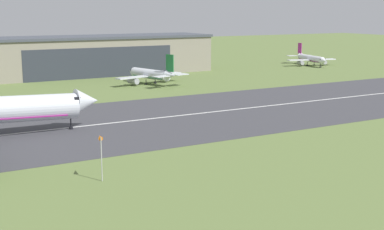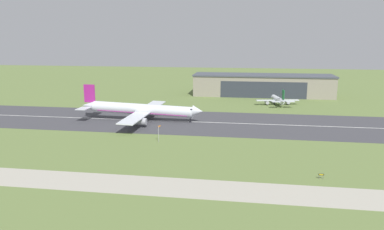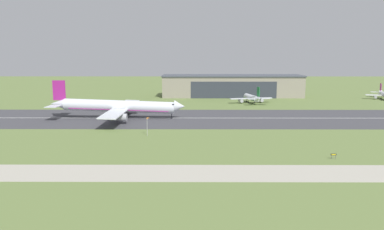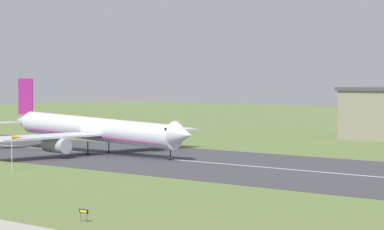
{
  "view_description": "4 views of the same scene",
  "coord_description": "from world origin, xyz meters",
  "px_view_note": "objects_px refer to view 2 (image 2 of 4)",
  "views": [
    {
      "loc": [
        -55.03,
        7.66,
        23.1
      ],
      "look_at": [
        -14.18,
        78.7,
        7.07
      ],
      "focal_mm": 50.0,
      "sensor_mm": 36.0,
      "label": 1
    },
    {
      "loc": [
        2.35,
        -54.89,
        38.16
      ],
      "look_at": [
        -18.36,
        76.42,
        10.43
      ],
      "focal_mm": 35.0,
      "sensor_mm": 36.0,
      "label": 2
    },
    {
      "loc": [
        -14.67,
        -49.65,
        27.4
      ],
      "look_at": [
        -15.36,
        77.53,
        6.74
      ],
      "focal_mm": 35.0,
      "sensor_mm": 36.0,
      "label": 3
    },
    {
      "loc": [
        101.91,
        -21.68,
        16.62
      ],
      "look_at": [
        2.7,
        86.13,
        10.6
      ],
      "focal_mm": 85.0,
      "sensor_mm": 36.0,
      "label": 4
    }
  ],
  "objects_px": {
    "airplane_landing": "(142,110)",
    "windsock_pole": "(160,127)",
    "airplane_parked_centre": "(278,100)",
    "runway_sign": "(321,175)"
  },
  "relations": [
    {
      "from": "airplane_parked_centre",
      "to": "windsock_pole",
      "type": "bearing_deg",
      "value": -119.62
    },
    {
      "from": "airplane_landing",
      "to": "windsock_pole",
      "type": "xyz_separation_m",
      "value": [
        16.77,
        -33.47,
        0.28
      ]
    },
    {
      "from": "airplane_landing",
      "to": "windsock_pole",
      "type": "bearing_deg",
      "value": -63.39
    },
    {
      "from": "runway_sign",
      "to": "windsock_pole",
      "type": "bearing_deg",
      "value": 150.74
    },
    {
      "from": "runway_sign",
      "to": "airplane_landing",
      "type": "bearing_deg",
      "value": 137.79
    },
    {
      "from": "airplane_parked_centre",
      "to": "runway_sign",
      "type": "relative_size",
      "value": 16.61
    },
    {
      "from": "windsock_pole",
      "to": "runway_sign",
      "type": "xyz_separation_m",
      "value": [
        52.64,
        -29.49,
        -4.44
      ]
    },
    {
      "from": "windsock_pole",
      "to": "runway_sign",
      "type": "height_order",
      "value": "windsock_pole"
    },
    {
      "from": "airplane_landing",
      "to": "windsock_pole",
      "type": "relative_size",
      "value": 9.24
    },
    {
      "from": "airplane_parked_centre",
      "to": "windsock_pole",
      "type": "height_order",
      "value": "airplane_parked_centre"
    }
  ]
}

